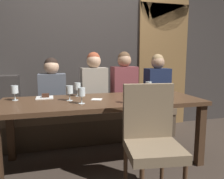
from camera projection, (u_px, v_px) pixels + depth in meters
name	position (u px, v px, depth m)	size (l,w,h in m)	color
ground	(103.00, 162.00, 2.56)	(9.00, 9.00, 0.00)	#382D26
back_wall_tiled	(85.00, 38.00, 3.50)	(6.00, 0.12, 3.00)	#383330
arched_door	(163.00, 48.00, 3.81)	(0.90, 0.05, 2.55)	olive
dining_table	(103.00, 107.00, 2.46)	(2.20, 0.84, 0.74)	#412B1C
banquette_bench	(92.00, 125.00, 3.19)	(2.50, 0.44, 0.45)	#4A3C2E
chair_near_side	(151.00, 135.00, 1.85)	(0.50, 0.50, 0.98)	#4C3321
diner_redhead	(52.00, 87.00, 2.99)	(0.36, 0.24, 0.75)	#4C515B
diner_bearded	(94.00, 83.00, 3.12)	(0.36, 0.24, 0.83)	#9E9384
diner_far_end	(124.00, 82.00, 3.24)	(0.36, 0.24, 0.84)	brown
diner_near_end	(157.00, 82.00, 3.39)	(0.36, 0.24, 0.80)	#192342
wine_glass_center_front	(81.00, 93.00, 2.21)	(0.08, 0.08, 0.16)	silver
wine_glass_far_left	(77.00, 87.00, 2.64)	(0.08, 0.08, 0.16)	silver
wine_glass_near_right	(130.00, 93.00, 2.22)	(0.08, 0.08, 0.16)	silver
wine_glass_near_left	(148.00, 86.00, 2.75)	(0.08, 0.08, 0.16)	silver
wine_glass_far_right	(15.00, 90.00, 2.38)	(0.08, 0.08, 0.16)	silver
wine_glass_center_back	(69.00, 90.00, 2.36)	(0.08, 0.08, 0.16)	silver
espresso_cup	(131.00, 92.00, 2.80)	(0.12, 0.12, 0.06)	white
dessert_plate	(45.00, 97.00, 2.53)	(0.19, 0.19, 0.05)	white
folded_napkin	(97.00, 99.00, 2.43)	(0.11, 0.10, 0.01)	silver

